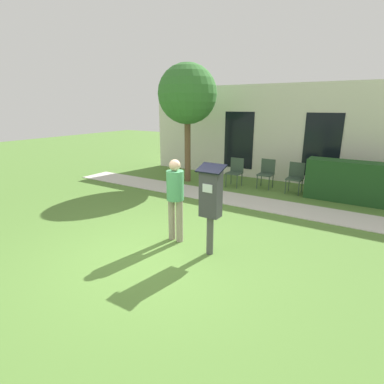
# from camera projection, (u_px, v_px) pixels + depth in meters

# --- Properties ---
(ground_plane) EXTENTS (40.00, 40.00, 0.00)m
(ground_plane) POSITION_uv_depth(u_px,v_px,m) (159.00, 257.00, 5.17)
(ground_plane) COLOR #517A33
(sidewalk) EXTENTS (12.00, 1.10, 0.02)m
(sidewalk) POSITION_uv_depth(u_px,v_px,m) (243.00, 200.00, 8.18)
(sidewalk) COLOR beige
(sidewalk) RESTS_ON ground
(building_facade) EXTENTS (10.00, 0.26, 3.20)m
(building_facade) POSITION_uv_depth(u_px,v_px,m) (279.00, 134.00, 10.06)
(building_facade) COLOR silver
(building_facade) RESTS_ON ground
(parking_meter) EXTENTS (0.44, 0.31, 1.59)m
(parking_meter) POSITION_uv_depth(u_px,v_px,m) (211.00, 198.00, 5.00)
(parking_meter) COLOR #4C4C4C
(parking_meter) RESTS_ON ground
(person_standing) EXTENTS (0.32, 0.32, 1.58)m
(person_standing) POSITION_uv_depth(u_px,v_px,m) (175.00, 194.00, 5.56)
(person_standing) COLOR gray
(person_standing) RESTS_ON ground
(outdoor_chair_left) EXTENTS (0.44, 0.44, 0.90)m
(outdoor_chair_left) POSITION_uv_depth(u_px,v_px,m) (236.00, 170.00, 9.56)
(outdoor_chair_left) COLOR #334738
(outdoor_chair_left) RESTS_ON ground
(outdoor_chair_middle) EXTENTS (0.44, 0.44, 0.90)m
(outdoor_chair_middle) POSITION_uv_depth(u_px,v_px,m) (267.00, 171.00, 9.37)
(outdoor_chair_middle) COLOR #334738
(outdoor_chair_middle) RESTS_ON ground
(outdoor_chair_right) EXTENTS (0.44, 0.44, 0.90)m
(outdoor_chair_right) POSITION_uv_depth(u_px,v_px,m) (296.00, 175.00, 8.82)
(outdoor_chair_right) COLOR #334738
(outdoor_chair_right) RESTS_ON ground
(hedge_row) EXTENTS (2.81, 0.60, 1.10)m
(hedge_row) POSITION_uv_depth(u_px,v_px,m) (363.00, 183.00, 7.86)
(hedge_row) COLOR #1E471E
(hedge_row) RESTS_ON ground
(tree) EXTENTS (1.90, 1.90, 3.82)m
(tree) POSITION_uv_depth(u_px,v_px,m) (187.00, 95.00, 9.55)
(tree) COLOR brown
(tree) RESTS_ON ground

